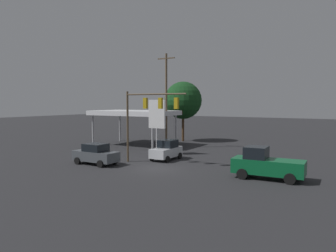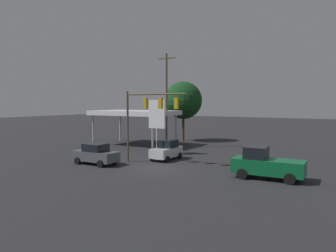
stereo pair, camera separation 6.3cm
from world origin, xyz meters
name	(u,v)px [view 2 (the right image)]	position (x,y,z in m)	size (l,w,h in m)	color
ground_plane	(156,169)	(0.00, 0.00, 0.00)	(200.00, 200.00, 0.00)	#262628
traffic_signal_assembly	(148,110)	(1.85, -1.51, 5.01)	(6.43, 0.43, 6.78)	brown
utility_pole	(166,99)	(5.92, -11.56, 6.18)	(2.40, 0.26, 11.76)	brown
gas_station_canopy	(135,113)	(10.96, -11.68, 4.29)	(10.74, 6.92, 4.64)	silver
price_sign	(157,116)	(4.12, -6.60, 4.20)	(2.05, 0.27, 6.02)	#B7B7BC
sedan_far	(96,154)	(5.95, 1.12, 0.95)	(4.43, 2.12, 1.93)	#474C51
hatchback_crossing	(167,150)	(1.58, -4.38, 0.95)	(1.97, 3.81, 1.97)	silver
pickup_parked	(266,164)	(-9.09, -1.10, 1.11)	(5.28, 2.43, 2.40)	#0C592D
street_tree	(183,100)	(7.53, -19.05, 6.01)	(5.50, 5.50, 8.78)	#4C331E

